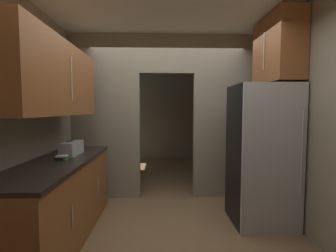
{
  "coord_description": "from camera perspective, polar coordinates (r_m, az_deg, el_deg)",
  "views": [
    {
      "loc": [
        -0.11,
        -2.72,
        1.5
      ],
      "look_at": [
        -0.0,
        0.82,
        1.25
      ],
      "focal_mm": 25.36,
      "sensor_mm": 36.0,
      "label": 1
    }
  ],
  "objects": [
    {
      "name": "refrigerator",
      "position": [
        3.35,
        21.56,
        -6.45
      ],
      "size": [
        0.75,
        0.72,
        1.81
      ],
      "color": "black",
      "rests_on": "ground"
    },
    {
      "name": "adjoining_room_shell",
      "position": [
        6.13,
        -0.7,
        2.75
      ],
      "size": [
        3.2,
        3.24,
        2.73
      ],
      "color": "gray",
      "rests_on": "ground"
    },
    {
      "name": "lower_cabinet_run",
      "position": [
        3.09,
        -24.74,
        -15.96
      ],
      "size": [
        0.66,
        2.07,
        0.92
      ],
      "color": "brown",
      "rests_on": "ground"
    },
    {
      "name": "upper_cabinet_fridgeside",
      "position": [
        3.56,
        24.84,
        16.22
      ],
      "size": [
        0.36,
        0.82,
        0.87
      ],
      "color": "brown"
    },
    {
      "name": "boombox",
      "position": [
        3.25,
        -22.2,
        -4.97
      ],
      "size": [
        0.19,
        0.41,
        0.2
      ],
      "color": "#B2B2B7",
      "rests_on": "lower_cabinet_run"
    },
    {
      "name": "upper_cabinet_counterside",
      "position": [
        2.93,
        -25.54,
        10.17
      ],
      "size": [
        0.36,
        1.87,
        0.8
      ],
      "color": "brown"
    },
    {
      "name": "book_stack",
      "position": [
        2.99,
        -24.19,
        -6.94
      ],
      "size": [
        0.14,
        0.15,
        0.05
      ],
      "color": "#388C47",
      "rests_on": "lower_cabinet_run"
    },
    {
      "name": "kitchen_overhead_slab",
      "position": [
        3.36,
        0.34,
        26.05
      ],
      "size": [
        3.6,
        6.56,
        0.06
      ],
      "primitive_type": "cube",
      "color": "silver"
    },
    {
      "name": "ground",
      "position": [
        3.11,
        0.6,
        -24.75
      ],
      "size": [
        20.0,
        20.0,
        0.0
      ],
      "primitive_type": "plane",
      "color": "brown"
    },
    {
      "name": "kitchen_partition",
      "position": [
        4.0,
        -0.09,
        3.35
      ],
      "size": [
        3.2,
        0.12,
        2.73
      ],
      "color": "gray",
      "rests_on": "ground"
    }
  ]
}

